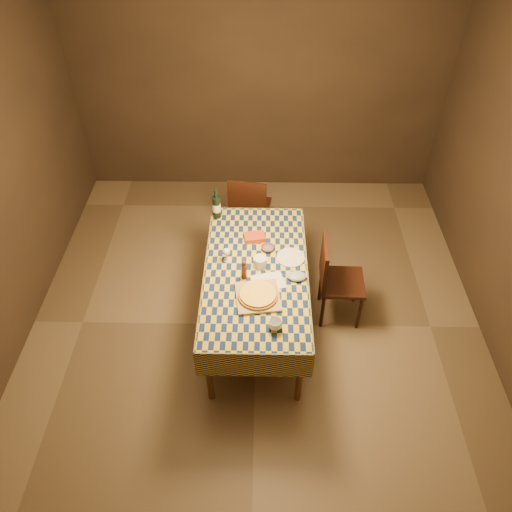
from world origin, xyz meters
name	(u,v)px	position (x,y,z in m)	size (l,w,h in m)	color
room	(256,220)	(0.00, 0.00, 1.35)	(5.00, 5.10, 2.70)	brown
dining_table	(256,276)	(0.00, 0.00, 0.69)	(0.94, 1.84, 0.77)	brown
cutting_board	(258,297)	(0.02, -0.33, 0.78)	(0.37, 0.37, 0.02)	tan
pizza	(258,294)	(0.02, -0.33, 0.81)	(0.43, 0.43, 0.03)	#A86C1C
pepper_mill	(244,270)	(-0.10, -0.10, 0.86)	(0.06, 0.06, 0.20)	#4C2311
bowl	(268,248)	(0.11, 0.28, 0.79)	(0.12, 0.12, 0.04)	#674B57
wine_glass	(226,252)	(-0.27, 0.13, 0.87)	(0.08, 0.08, 0.14)	white
wine_bottle	(217,207)	(-0.41, 0.77, 0.90)	(0.10, 0.10, 0.34)	black
deli_tub	(260,262)	(0.04, 0.06, 0.82)	(0.12, 0.12, 0.10)	silver
takeout_container	(254,237)	(-0.02, 0.43, 0.79)	(0.20, 0.14, 0.05)	#B03D17
white_plate	(291,258)	(0.32, 0.16, 0.78)	(0.26, 0.26, 0.02)	silver
tumbler	(275,325)	(0.17, -0.66, 0.81)	(0.11, 0.11, 0.09)	silver
flour_patch	(268,281)	(0.11, -0.14, 0.77)	(0.27, 0.21, 0.00)	white
flour_bag	(297,276)	(0.37, -0.09, 0.79)	(0.17, 0.13, 0.05)	#94A1BD
chair_far	(249,207)	(-0.10, 1.26, 0.52)	(0.48, 0.49, 0.93)	black
chair_right	(334,277)	(0.75, 0.17, 0.52)	(0.44, 0.43, 0.93)	black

